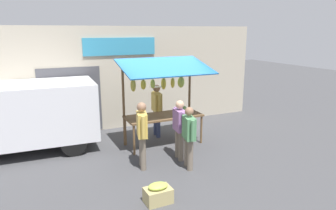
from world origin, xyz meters
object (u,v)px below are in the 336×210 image
Objects in this scene: vendor_with_sunhat at (157,106)px; parked_van at (4,114)px; shopper_in_striped_shirt at (180,126)px; produce_crate_near at (158,194)px; shopper_with_ponytail at (189,134)px; market_stall at (164,92)px; shopper_in_grey_tee at (142,131)px.

parked_van is (4.22, -0.40, 0.15)m from vendor_with_sunhat.
shopper_in_striped_shirt is 2.97× the size of produce_crate_near.
shopper_with_ponytail is at bearing -139.01° from produce_crate_near.
shopper_with_ponytail is (0.22, 2.47, -0.10)m from vendor_with_sunhat.
shopper_in_striped_shirt reaches higher than shopper_with_ponytail.
vendor_with_sunhat is at bearing -96.57° from market_stall.
vendor_with_sunhat is (-0.08, -0.71, -0.57)m from market_stall.
produce_crate_near is at bearing -16.08° from vendor_with_sunhat.
shopper_in_grey_tee is at bearing 74.75° from shopper_with_ponytail.
market_stall is 3.48m from produce_crate_near.
vendor_with_sunhat is 2.49m from shopper_with_ponytail.
shopper_in_striped_shirt is 0.35× the size of parked_van.
parked_van reaches higher than produce_crate_near.
produce_crate_near is at bearing 142.13° from shopper_with_ponytail.
market_stall is at bearing 168.03° from parked_van.
shopper_in_grey_tee is at bearing -24.99° from vendor_with_sunhat.
market_stall is 4.77× the size of produce_crate_near.
shopper_with_ponytail is at bearing -101.94° from shopper_in_grey_tee.
shopper_in_grey_tee reaches higher than produce_crate_near.
shopper_in_striped_shirt is at bearing -70.48° from shopper_in_grey_tee.
shopper_in_grey_tee is 0.36× the size of parked_van.
market_stall reaches higher than parked_van.
parked_van reaches higher than shopper_in_grey_tee.
vendor_with_sunhat is 3.13× the size of produce_crate_near.
shopper_in_striped_shirt is 0.95× the size of shopper_in_grey_tee.
shopper_in_striped_shirt is 4.66m from parked_van.
shopper_with_ponytail reaches higher than produce_crate_near.
shopper_in_grey_tee reaches higher than shopper_in_striped_shirt.
shopper_in_striped_shirt is at bearing 1.49° from vendor_with_sunhat.
shopper_in_grey_tee is (1.13, 1.27, -0.60)m from market_stall.
parked_van reaches higher than shopper_with_ponytail.
vendor_with_sunhat reaches higher than produce_crate_near.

